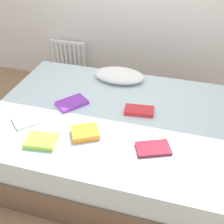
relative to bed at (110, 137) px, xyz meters
The scene contains 10 objects.
ground_plane 0.25m from the bed, ahead, with size 8.00×8.00×0.00m, color #93704C.
bed is the anchor object (origin of this frame).
radiator 1.50m from the bed, 126.81° to the left, with size 0.45×0.04×0.46m.
pillow 0.64m from the bed, 97.37° to the left, with size 0.49×0.30×0.10m, color white.
textbook_orange 0.43m from the bed, 108.19° to the right, with size 0.20×0.16×0.05m, color orange.
textbook_lime 0.66m from the bed, 128.14° to the right, with size 0.22×0.16×0.04m, color #8CC638.
textbook_purple 0.44m from the bed, behind, with size 0.25×0.16×0.03m, color purple.
textbook_red 0.36m from the bed, 19.32° to the left, with size 0.24×0.13×0.04m, color red.
textbook_white 0.72m from the bed, 155.29° to the right, with size 0.18×0.19×0.02m, color white.
textbook_maroon 0.59m from the bed, 38.74° to the right, with size 0.24×0.15×0.02m, color maroon.
Camera 1 is at (0.53, -1.79, 1.88)m, focal length 45.51 mm.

